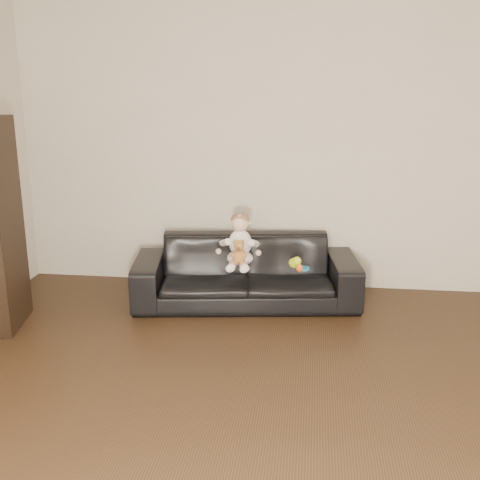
# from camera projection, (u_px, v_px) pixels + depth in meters

# --- Properties ---
(floor) EXTENTS (5.50, 5.50, 0.00)m
(floor) POSITION_uv_depth(u_px,v_px,m) (260.00, 462.00, 3.16)
(floor) COLOR #322011
(floor) RESTS_ON ground
(wall_back) EXTENTS (5.00, 0.00, 5.00)m
(wall_back) POSITION_uv_depth(u_px,v_px,m) (289.00, 148.00, 5.43)
(wall_back) COLOR beige
(wall_back) RESTS_ON ground
(sofa) EXTENTS (2.02, 1.01, 0.57)m
(sofa) POSITION_uv_depth(u_px,v_px,m) (246.00, 271.00, 5.27)
(sofa) COLOR black
(sofa) RESTS_ON floor
(baby) EXTENTS (0.32, 0.39, 0.45)m
(baby) POSITION_uv_depth(u_px,v_px,m) (240.00, 243.00, 5.09)
(baby) COLOR #FBD4D9
(baby) RESTS_ON sofa
(teddy_bear) EXTENTS (0.12, 0.12, 0.20)m
(teddy_bear) POSITION_uv_depth(u_px,v_px,m) (239.00, 253.00, 4.97)
(teddy_bear) COLOR #A4682F
(teddy_bear) RESTS_ON sofa
(toy_green) EXTENTS (0.11, 0.13, 0.09)m
(toy_green) POSITION_uv_depth(u_px,v_px,m) (295.00, 263.00, 5.06)
(toy_green) COLOR #BBD619
(toy_green) RESTS_ON sofa
(toy_rattle) EXTENTS (0.08, 0.08, 0.06)m
(toy_rattle) POSITION_uv_depth(u_px,v_px,m) (299.00, 269.00, 4.96)
(toy_rattle) COLOR #E04F1A
(toy_rattle) RESTS_ON sofa
(toy_blue_disc) EXTENTS (0.11, 0.11, 0.02)m
(toy_blue_disc) POSITION_uv_depth(u_px,v_px,m) (303.00, 268.00, 5.04)
(toy_blue_disc) COLOR #198ACB
(toy_blue_disc) RESTS_ON sofa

